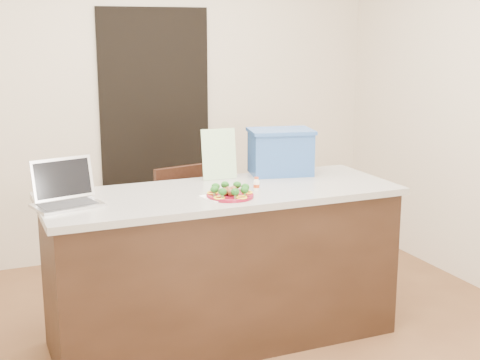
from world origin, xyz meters
name	(u,v)px	position (x,y,z in m)	size (l,w,h in m)	color
ground	(239,355)	(0.00, 0.00, 0.00)	(4.00, 4.00, 0.00)	brown
room_shell	(239,70)	(0.00, 0.00, 1.62)	(4.00, 4.00, 4.00)	white
doorway	(156,133)	(0.10, 1.98, 1.00)	(0.90, 0.02, 2.00)	black
island	(223,265)	(0.00, 0.25, 0.46)	(2.06, 0.76, 0.92)	black
plate	(230,195)	(-0.02, 0.08, 0.93)	(0.26, 0.26, 0.02)	maroon
meatballs	(229,191)	(-0.02, 0.08, 0.96)	(0.10, 0.10, 0.04)	brown
broccoli	(230,188)	(-0.02, 0.08, 0.97)	(0.23, 0.23, 0.04)	#124412
pepper_rings	(230,194)	(-0.02, 0.08, 0.94)	(0.25, 0.26, 0.01)	yellow
napkin	(219,197)	(-0.08, 0.10, 0.92)	(0.17, 0.17, 0.01)	white
fork	(215,196)	(-0.10, 0.11, 0.93)	(0.07, 0.15, 0.00)	silver
knife	(225,196)	(-0.05, 0.08, 0.93)	(0.02, 0.17, 0.01)	white
yogurt_bottle	(256,185)	(0.19, 0.18, 0.95)	(0.04, 0.04, 0.08)	white
laptop	(65,192)	(-0.88, 0.29, 0.98)	(0.38, 0.34, 0.24)	silver
leaflet	(219,154)	(0.09, 0.54, 1.08)	(0.22, 0.00, 0.31)	white
blue_box	(280,152)	(0.51, 0.52, 1.07)	(0.45, 0.36, 0.29)	#295297
chair	(187,226)	(0.00, 0.90, 0.52)	(0.48, 0.48, 0.92)	#32180F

